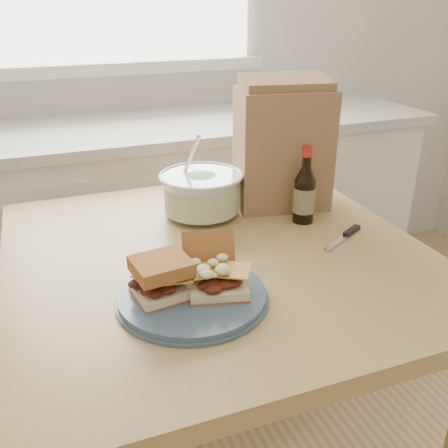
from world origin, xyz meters
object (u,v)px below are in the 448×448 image
object	(u,v)px
dining_table	(218,293)
beer_bottle	(304,194)
plate	(192,296)
coleslaw_bowl	(201,195)
paper_bag	(283,149)

from	to	relation	value
dining_table	beer_bottle	world-z (taller)	beer_bottle
plate	coleslaw_bowl	xyz separation A→B (m)	(0.16, 0.41, 0.05)
coleslaw_bowl	paper_bag	distance (m)	0.27
beer_bottle	dining_table	bearing A→B (deg)	-174.52
plate	paper_bag	distance (m)	0.59
beer_bottle	plate	bearing A→B (deg)	-157.41
paper_bag	dining_table	bearing A→B (deg)	-131.58
dining_table	paper_bag	world-z (taller)	paper_bag
coleslaw_bowl	dining_table	bearing A→B (deg)	-98.90
beer_bottle	paper_bag	xyz separation A→B (m)	(-0.00, 0.14, 0.09)
plate	paper_bag	bearing A→B (deg)	44.48
dining_table	beer_bottle	bearing A→B (deg)	16.35
dining_table	paper_bag	bearing A→B (deg)	38.03
coleslaw_bowl	beer_bottle	bearing A→B (deg)	-30.27
plate	dining_table	bearing A→B (deg)	55.58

